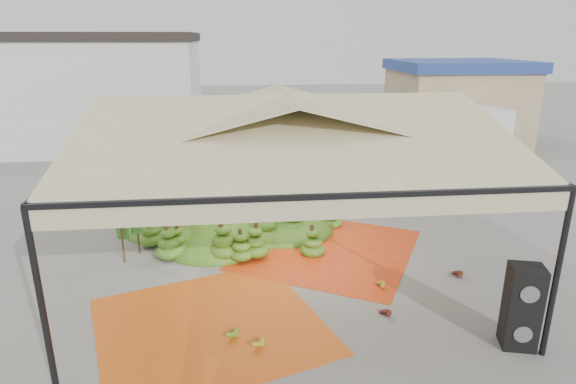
{
  "coord_description": "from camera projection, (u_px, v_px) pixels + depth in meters",
  "views": [
    {
      "loc": [
        -1.09,
        -10.49,
        5.2
      ],
      "look_at": [
        0.2,
        1.5,
        1.3
      ],
      "focal_mm": 30.0,
      "sensor_mm": 36.0,
      "label": 1
    }
  ],
  "objects": [
    {
      "name": "ground",
      "position": [
        286.0,
        262.0,
        11.64
      ],
      "size": [
        90.0,
        90.0,
        0.0
      ],
      "primitive_type": "plane",
      "color": "slate",
      "rests_on": "ground"
    },
    {
      "name": "canopy_tent",
      "position": [
        286.0,
        127.0,
        10.62
      ],
      "size": [
        8.1,
        8.1,
        4.0
      ],
      "color": "black",
      "rests_on": "ground"
    },
    {
      "name": "building_white",
      "position": [
        49.0,
        91.0,
        23.03
      ],
      "size": [
        14.3,
        6.3,
        5.4
      ],
      "color": "silver",
      "rests_on": "ground"
    },
    {
      "name": "building_tan",
      "position": [
        456.0,
        102.0,
        24.32
      ],
      "size": [
        6.3,
        5.3,
        4.1
      ],
      "color": "tan",
      "rests_on": "ground"
    },
    {
      "name": "tarp_left",
      "position": [
        210.0,
        325.0,
        9.09
      ],
      "size": [
        5.03,
        4.91,
        0.01
      ],
      "primitive_type": "cube",
      "rotation": [
        0.0,
        0.0,
        0.32
      ],
      "color": "#C95112",
      "rests_on": "ground"
    },
    {
      "name": "tarp_right",
      "position": [
        329.0,
        249.0,
        12.34
      ],
      "size": [
        5.54,
        5.62,
        0.01
      ],
      "primitive_type": "cube",
      "rotation": [
        0.0,
        0.0,
        -0.5
      ],
      "color": "#DF4015",
      "rests_on": "ground"
    },
    {
      "name": "banana_heap",
      "position": [
        231.0,
        209.0,
        13.31
      ],
      "size": [
        7.43,
        6.75,
        1.31
      ],
      "primitive_type": "ellipsoid",
      "rotation": [
        0.0,
        0.0,
        -0.33
      ],
      "color": "#3C6F17",
      "rests_on": "ground"
    },
    {
      "name": "hand_yellow_a",
      "position": [
        255.0,
        339.0,
        8.5
      ],
      "size": [
        0.57,
        0.53,
        0.21
      ],
      "primitive_type": "ellipsoid",
      "rotation": [
        0.0,
        0.0,
        -0.38
      ],
      "color": "gold",
      "rests_on": "ground"
    },
    {
      "name": "hand_yellow_b",
      "position": [
        377.0,
        284.0,
        10.43
      ],
      "size": [
        0.45,
        0.38,
        0.19
      ],
      "primitive_type": "ellipsoid",
      "rotation": [
        0.0,
        0.0,
        0.09
      ],
      "color": "#AD9F22",
      "rests_on": "ground"
    },
    {
      "name": "hand_red_a",
      "position": [
        454.0,
        273.0,
        10.87
      ],
      "size": [
        0.5,
        0.42,
        0.22
      ],
      "primitive_type": "ellipsoid",
      "rotation": [
        0.0,
        0.0,
        -0.05
      ],
      "color": "#532613",
      "rests_on": "ground"
    },
    {
      "name": "hand_red_b",
      "position": [
        383.0,
        313.0,
        9.33
      ],
      "size": [
        0.5,
        0.45,
        0.19
      ],
      "primitive_type": "ellipsoid",
      "rotation": [
        0.0,
        0.0,
        0.27
      ],
      "color": "maroon",
      "rests_on": "ground"
    },
    {
      "name": "hand_green",
      "position": [
        228.0,
        330.0,
        8.75
      ],
      "size": [
        0.56,
        0.5,
        0.21
      ],
      "primitive_type": "ellipsoid",
      "rotation": [
        0.0,
        0.0,
        -0.29
      ],
      "color": "#48841B",
      "rests_on": "ground"
    },
    {
      "name": "hanging_bunches",
      "position": [
        386.0,
        172.0,
        9.64
      ],
      "size": [
        3.24,
        0.24,
        0.2
      ],
      "color": "#41811A",
      "rests_on": "ground"
    },
    {
      "name": "speaker_stack",
      "position": [
        522.0,
        307.0,
        8.28
      ],
      "size": [
        0.66,
        0.61,
        1.53
      ],
      "rotation": [
        0.0,
        0.0,
        -0.27
      ],
      "color": "black",
      "rests_on": "ground"
    },
    {
      "name": "banana_leaves",
      "position": [
        134.0,
        261.0,
        11.71
      ],
      "size": [
        0.96,
        1.36,
        3.7
      ],
      "primitive_type": null,
      "color": "#226E1D",
      "rests_on": "ground"
    },
    {
      "name": "vendor",
      "position": [
        283.0,
        181.0,
        14.9
      ],
      "size": [
        0.71,
        0.49,
        1.89
      ],
      "primitive_type": "imported",
      "rotation": [
        0.0,
        0.0,
        3.08
      ],
      "color": "gray",
      "rests_on": "ground"
    },
    {
      "name": "truck_left",
      "position": [
        245.0,
        145.0,
        18.14
      ],
      "size": [
        6.57,
        3.57,
        2.14
      ],
      "rotation": [
        0.0,
        0.0,
        -0.24
      ],
      "color": "#4F2A1A",
      "rests_on": "ground"
    },
    {
      "name": "truck_right",
      "position": [
        434.0,
        130.0,
        20.62
      ],
      "size": [
        6.74,
        2.63,
        2.28
      ],
      "rotation": [
        0.0,
        0.0,
        0.05
      ],
      "color": "#4F2A1A",
      "rests_on": "ground"
    }
  ]
}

